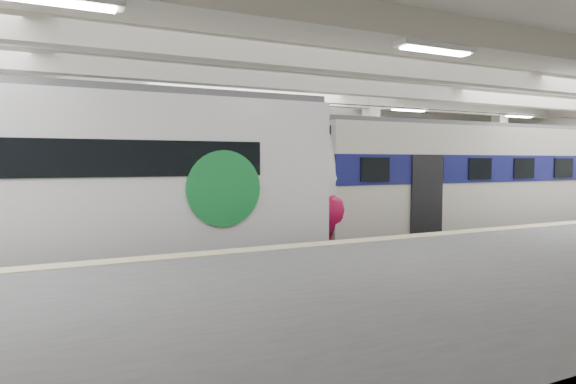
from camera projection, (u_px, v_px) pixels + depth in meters
station_hall at (318, 150)px, 12.34m from camera, size 36.00×24.00×5.75m
modern_emu at (111, 188)px, 11.87m from camera, size 14.75×3.04×4.71m
older_rer at (468, 182)px, 17.00m from camera, size 12.81×2.83×4.25m
far_train at (98, 185)px, 16.88m from camera, size 12.86×2.79×4.14m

